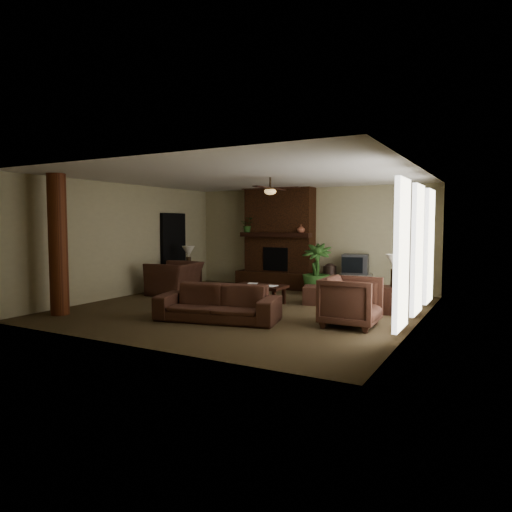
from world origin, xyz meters
The scene contains 23 objects.
room_shell centered at (0.00, 0.00, 1.40)m, with size 7.00×7.00×7.00m.
fireplace centered at (-0.80, 3.22, 1.16)m, with size 2.40×0.70×2.80m.
windows centered at (3.45, 0.20, 1.35)m, with size 0.08×3.65×2.35m.
log_column centered at (-2.95, -2.40, 1.40)m, with size 0.36×0.36×2.80m, color brown.
doorway centered at (-3.44, 1.80, 1.05)m, with size 0.10×1.00×2.10m, color black.
ceiling_fan centered at (0.40, 0.30, 2.53)m, with size 1.35×1.35×0.37m.
sofa centered at (0.15, -1.36, 0.45)m, with size 2.29×0.67×0.89m, color #4B2C20.
armchair_left centered at (-2.61, 0.81, 0.55)m, with size 1.26×0.82×1.10m, color #4B2C20.
armchair_right centered at (2.49, -0.66, 0.49)m, with size 0.95×0.89×0.97m, color #4B2C20.
coffee_table centered at (-0.02, 0.58, 0.37)m, with size 1.20×0.70×0.43m.
ottoman centered at (1.13, 1.22, 0.20)m, with size 0.60×0.60×0.40m, color #4B2C20.
tv_stand centered at (1.43, 3.15, 0.25)m, with size 0.85×0.50×0.50m, color #ADADAF.
tv centered at (1.43, 3.14, 0.76)m, with size 0.73×0.63×0.52m.
floor_vase centered at (0.80, 2.99, 0.43)m, with size 0.34×0.34×0.77m.
floor_plant centered at (0.68, 2.33, 0.37)m, with size 0.73×1.31×0.73m, color #2C5321.
side_table_left centered at (-2.73, 1.63, 0.28)m, with size 0.50×0.50×0.55m, color black.
lamp_left centered at (-2.78, 1.63, 1.00)m, with size 0.42×0.42×0.65m.
side_table_right centered at (2.92, 0.89, 0.28)m, with size 0.50×0.50×0.55m, color black.
lamp_right centered at (2.89, 0.93, 1.00)m, with size 0.37×0.37×0.65m.
mantel_plant centered at (-1.69, 3.02, 1.72)m, with size 0.38×0.42×0.33m, color #2C5321.
mantel_vase centered at (-0.03, 3.00, 1.67)m, with size 0.22×0.23×0.22m, color #99553D.
book_a centered at (-0.30, 0.55, 0.57)m, with size 0.22×0.03×0.29m, color #999999.
book_b centered at (0.24, 0.46, 0.58)m, with size 0.21×0.02×0.29m, color #999999.
Camera 1 is at (4.89, -8.54, 1.84)m, focal length 32.41 mm.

